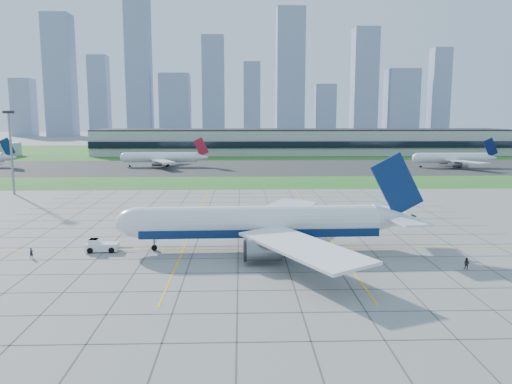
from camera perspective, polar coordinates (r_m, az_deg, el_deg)
ground at (r=93.48m, az=-2.03°, el=-6.20°), size 1400.00×1400.00×0.00m
grass_median at (r=181.94m, az=-1.90°, el=1.09°), size 700.00×35.00×0.04m
asphalt_taxiway at (r=236.57m, az=-1.86°, el=2.85°), size 700.00×75.00×0.04m
grass_far at (r=346.18m, az=-1.83°, el=4.69°), size 700.00×145.00×0.04m
apron_markings at (r=104.23m, az=-1.77°, el=-4.63°), size 120.00×130.00×0.03m
terminal at (r=323.04m, az=5.31°, el=5.77°), size 260.00×43.00×15.80m
light_mast at (r=170.80m, az=-26.25°, el=5.16°), size 2.50×2.50×25.60m
city_skyline at (r=611.43m, az=-2.66°, el=11.95°), size 523.00×32.40×160.00m
airliner at (r=90.43m, az=0.64°, el=-3.57°), size 55.94×56.66×17.60m
pushback_tug at (r=93.90m, az=-17.32°, el=-5.89°), size 8.24×3.01×2.29m
crew_near at (r=93.76m, az=-24.29°, el=-6.38°), size 0.72×0.77×1.77m
crew_far at (r=86.11m, az=22.93°, el=-7.55°), size 1.13×1.16×1.89m
distant_jet_1 at (r=243.00m, az=-10.63°, el=3.92°), size 39.85×42.66×14.08m
distant_jet_2 at (r=253.32m, az=21.57°, el=3.65°), size 38.42×42.66×14.08m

